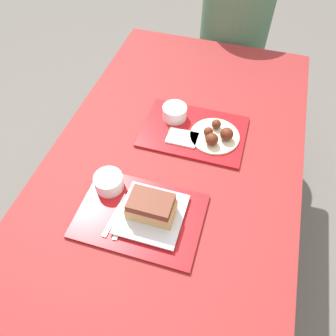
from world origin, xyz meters
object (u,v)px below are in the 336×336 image
(tray_near, at_px, (140,216))
(brisket_sandwich_plate, at_px, (151,210))
(bowl_coleslaw_far, at_px, (175,112))
(wings_plate_far, at_px, (216,135))
(bowl_coleslaw_near, at_px, (109,181))
(person_seated_across, at_px, (235,24))
(tray_far, at_px, (194,132))

(tray_near, relative_size, brisket_sandwich_plate, 1.98)
(tray_near, height_order, bowl_coleslaw_far, bowl_coleslaw_far)
(wings_plate_far, bearing_deg, brisket_sandwich_plate, -108.11)
(tray_near, height_order, brisket_sandwich_plate, brisket_sandwich_plate)
(bowl_coleslaw_near, relative_size, person_seated_across, 0.13)
(bowl_coleslaw_far, height_order, person_seated_across, person_seated_across)
(tray_far, xyz_separation_m, bowl_coleslaw_far, (-0.10, 0.05, 0.04))
(bowl_coleslaw_near, height_order, wings_plate_far, wings_plate_far)
(bowl_coleslaw_far, bearing_deg, tray_near, -87.85)
(brisket_sandwich_plate, bearing_deg, tray_near, -168.39)
(bowl_coleslaw_far, xyz_separation_m, person_seated_across, (0.12, 0.86, -0.05))
(wings_plate_far, bearing_deg, tray_near, -112.45)
(tray_near, distance_m, person_seated_across, 1.34)
(tray_near, bearing_deg, bowl_coleslaw_far, 92.15)
(person_seated_across, bearing_deg, wings_plate_far, -85.53)
(wings_plate_far, xyz_separation_m, person_seated_across, (-0.07, 0.93, -0.03))
(tray_far, relative_size, bowl_coleslaw_near, 4.11)
(bowl_coleslaw_far, height_order, wings_plate_far, wings_plate_far)
(person_seated_across, bearing_deg, brisket_sandwich_plate, -92.58)
(tray_far, bearing_deg, bowl_coleslaw_far, 151.33)
(bowl_coleslaw_near, height_order, bowl_coleslaw_far, same)
(brisket_sandwich_plate, relative_size, wings_plate_far, 1.06)
(tray_near, relative_size, bowl_coleslaw_near, 4.11)
(person_seated_across, bearing_deg, bowl_coleslaw_near, -100.68)
(brisket_sandwich_plate, height_order, wings_plate_far, brisket_sandwich_plate)
(tray_far, height_order, bowl_coleslaw_near, bowl_coleslaw_near)
(tray_near, relative_size, person_seated_across, 0.55)
(tray_near, bearing_deg, wings_plate_far, 67.55)
(bowl_coleslaw_far, bearing_deg, wings_plate_far, -19.92)
(bowl_coleslaw_near, xyz_separation_m, person_seated_across, (0.24, 1.26, -0.05))
(bowl_coleslaw_near, bearing_deg, bowl_coleslaw_far, 73.23)
(bowl_coleslaw_far, bearing_deg, bowl_coleslaw_near, -106.77)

